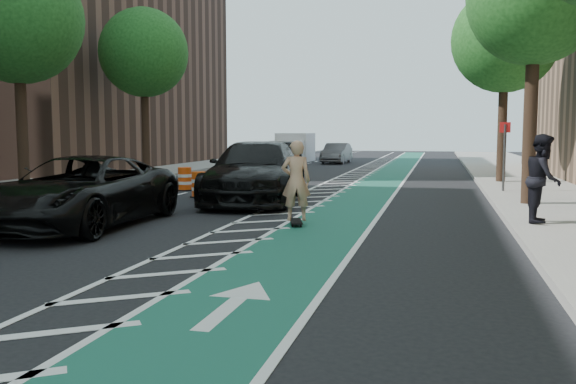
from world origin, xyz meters
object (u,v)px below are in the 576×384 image
(skateboarder, at_px, (296,181))
(suv_far, at_px, (256,172))
(suv_near, at_px, (81,192))
(barrel_a, at_px, (199,185))

(skateboarder, height_order, suv_far, skateboarder)
(suv_near, relative_size, barrel_a, 6.87)
(suv_near, bearing_deg, skateboarder, 14.01)
(skateboarder, height_order, suv_near, skateboarder)
(skateboarder, distance_m, barrel_a, 6.89)
(suv_near, bearing_deg, barrel_a, 86.40)
(suv_near, height_order, suv_far, suv_far)
(skateboarder, bearing_deg, suv_far, -78.83)
(skateboarder, xyz_separation_m, barrel_a, (-4.50, 5.18, -0.64))
(suv_far, distance_m, barrel_a, 2.39)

